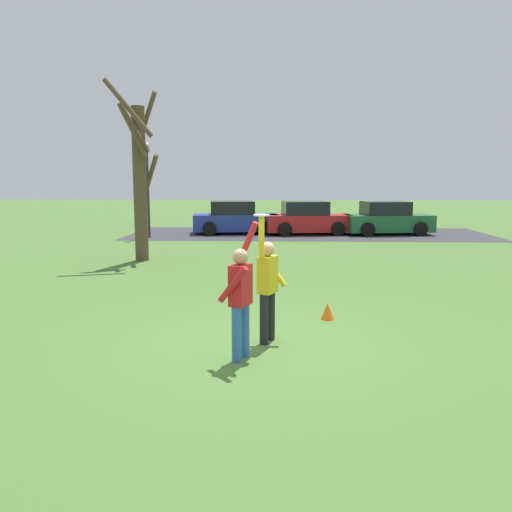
# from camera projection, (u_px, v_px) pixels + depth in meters

# --- Properties ---
(ground_plane) EXTENTS (120.00, 120.00, 0.00)m
(ground_plane) POSITION_uv_depth(u_px,v_px,m) (259.00, 344.00, 8.38)
(ground_plane) COLOR #4C7533
(person_catcher) EXTENTS (0.50, 0.59, 2.08)m
(person_catcher) POSITION_uv_depth(u_px,v_px,m) (267.00, 283.00, 8.38)
(person_catcher) COLOR black
(person_catcher) RESTS_ON ground_plane
(person_defender) EXTENTS (0.59, 0.65, 2.04)m
(person_defender) POSITION_uv_depth(u_px,v_px,m) (241.00, 294.00, 7.56)
(person_defender) COLOR #3366B7
(person_defender) RESTS_ON ground_plane
(frisbee_disc) EXTENTS (0.25, 0.25, 0.02)m
(frisbee_disc) POSITION_uv_depth(u_px,v_px,m) (262.00, 215.00, 8.02)
(frisbee_disc) COLOR white
(frisbee_disc) RESTS_ON person_catcher
(parked_car_blue) EXTENTS (4.31, 2.47, 1.59)m
(parked_car_blue) POSITION_uv_depth(u_px,v_px,m) (235.00, 219.00, 25.46)
(parked_car_blue) COLOR #233893
(parked_car_blue) RESTS_ON ground_plane
(parked_car_red) EXTENTS (4.31, 2.47, 1.59)m
(parked_car_red) POSITION_uv_depth(u_px,v_px,m) (307.00, 219.00, 25.17)
(parked_car_red) COLOR red
(parked_car_red) RESTS_ON ground_plane
(parked_car_green) EXTENTS (4.31, 2.47, 1.59)m
(parked_car_green) POSITION_uv_depth(u_px,v_px,m) (387.00, 219.00, 25.07)
(parked_car_green) COLOR #1E6633
(parked_car_green) RESTS_ON ground_plane
(parking_strip) EXTENTS (17.30, 6.40, 0.01)m
(parking_strip) POSITION_uv_depth(u_px,v_px,m) (309.00, 234.00, 25.37)
(parking_strip) COLOR #38383D
(parking_strip) RESTS_ON ground_plane
(bare_tree_tall) EXTENTS (1.57, 1.57, 5.68)m
(bare_tree_tall) POSITION_uv_depth(u_px,v_px,m) (140.00, 175.00, 16.65)
(bare_tree_tall) COLOR brown
(bare_tree_tall) RESTS_ON ground_plane
(lamppost_by_lot) EXTENTS (0.28, 0.28, 4.26)m
(lamppost_by_lot) POSITION_uv_depth(u_px,v_px,m) (148.00, 181.00, 23.35)
(lamppost_by_lot) COLOR #2D2D33
(lamppost_by_lot) RESTS_ON ground_plane
(field_cone_orange) EXTENTS (0.26, 0.26, 0.32)m
(field_cone_orange) POSITION_uv_depth(u_px,v_px,m) (328.00, 311.00, 9.85)
(field_cone_orange) COLOR orange
(field_cone_orange) RESTS_ON ground_plane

